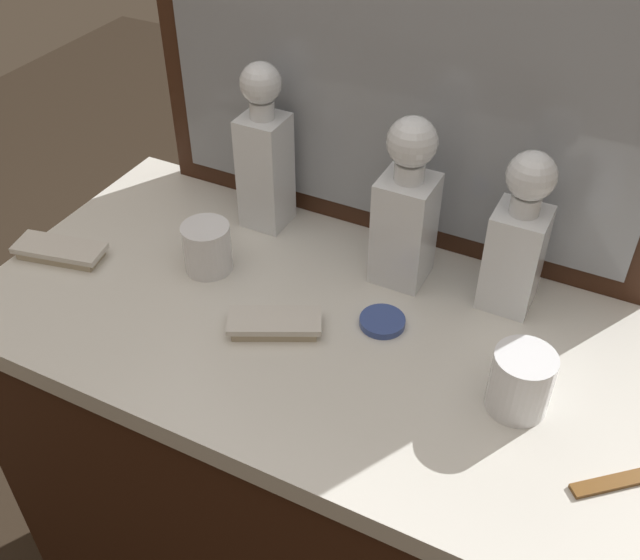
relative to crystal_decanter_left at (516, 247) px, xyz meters
name	(u,v)px	position (x,y,z in m)	size (l,w,h in m)	color
dresser	(320,496)	(-0.25, -0.18, -0.59)	(1.11, 0.58, 0.96)	#381E11
dresser_mirror	(400,41)	(-0.25, 0.10, 0.24)	(0.90, 0.03, 0.71)	#381E11
crystal_decanter_left	(516,247)	(0.00, 0.00, 0.00)	(0.08, 0.08, 0.27)	white
crystal_decanter_far_right	(405,218)	(-0.18, -0.02, 0.01)	(0.09, 0.09, 0.29)	white
crystal_decanter_far_left	(265,163)	(-0.46, 0.02, 0.01)	(0.08, 0.08, 0.31)	white
crystal_tumbler_rear	(207,249)	(-0.48, -0.14, -0.07)	(0.08, 0.08, 0.09)	white
crystal_tumbler_right	(520,384)	(0.07, -0.21, -0.07)	(0.09, 0.09, 0.10)	white
silver_brush_front	(275,324)	(-0.30, -0.23, -0.10)	(0.16, 0.12, 0.02)	#B7A88C
silver_brush_far_left	(60,251)	(-0.73, -0.24, -0.10)	(0.17, 0.09, 0.02)	#B7A88C
porcelain_dish	(382,322)	(-0.16, -0.14, -0.10)	(0.07, 0.07, 0.01)	#33478C
tortoiseshell_comb	(626,480)	(0.23, -0.27, -0.11)	(0.13, 0.11, 0.01)	brown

